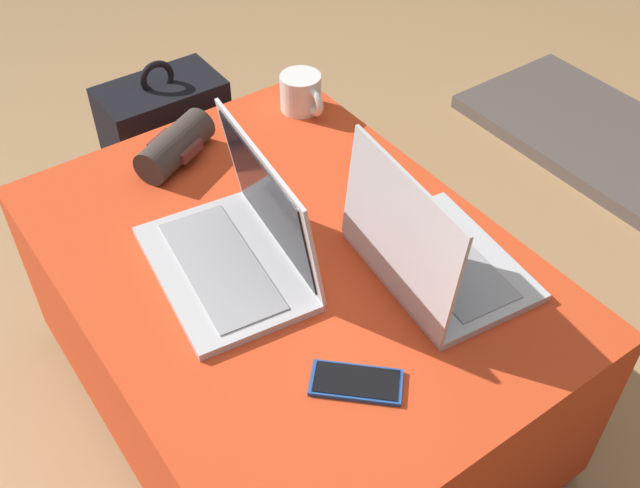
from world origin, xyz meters
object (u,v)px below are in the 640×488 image
at_px(laptop_near, 239,244).
at_px(backpack, 171,166).
at_px(cell_phone, 356,382).
at_px(coffee_mug, 302,93).
at_px(laptop_far, 428,254).
at_px(wrist_brace, 175,146).

distance_m(laptop_near, backpack, 0.73).
height_order(cell_phone, backpack, backpack).
xyz_separation_m(laptop_near, backpack, (-0.65, 0.15, -0.29)).
relative_size(cell_phone, coffee_mug, 1.15).
distance_m(laptop_far, backpack, 0.92).
height_order(laptop_far, coffee_mug, laptop_far).
distance_m(laptop_near, cell_phone, 0.34).
relative_size(laptop_far, wrist_brace, 1.69).
bearing_deg(wrist_brace, cell_phone, -3.57).
distance_m(laptop_far, coffee_mug, 0.59).
bearing_deg(laptop_near, coffee_mug, 140.56).
relative_size(wrist_brace, coffee_mug, 1.55).
xyz_separation_m(laptop_near, laptop_far, (0.22, 0.26, 0.00)).
distance_m(laptop_near, coffee_mug, 0.53).
height_order(laptop_near, cell_phone, laptop_near).
bearing_deg(backpack, cell_phone, 82.38).
relative_size(laptop_near, cell_phone, 2.48).
distance_m(laptop_near, laptop_far, 0.34).
relative_size(laptop_far, backpack, 0.63).
height_order(backpack, wrist_brace, same).
bearing_deg(laptop_far, wrist_brace, 26.98).
xyz_separation_m(laptop_far, coffee_mug, (-0.58, 0.12, -0.01)).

